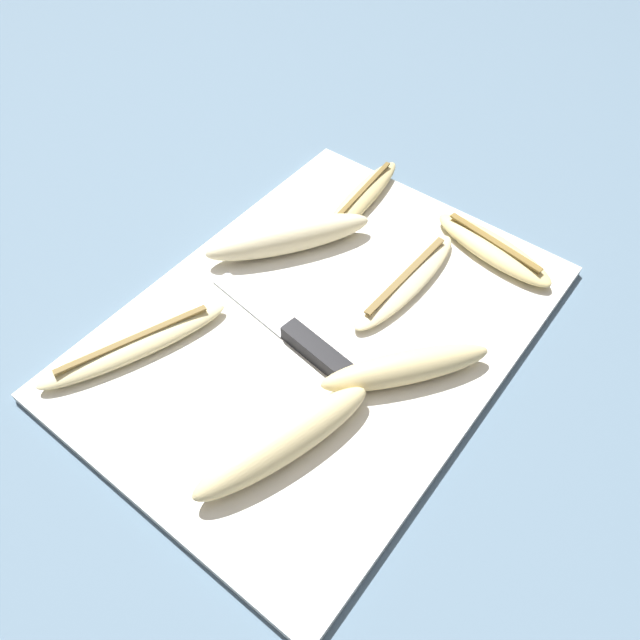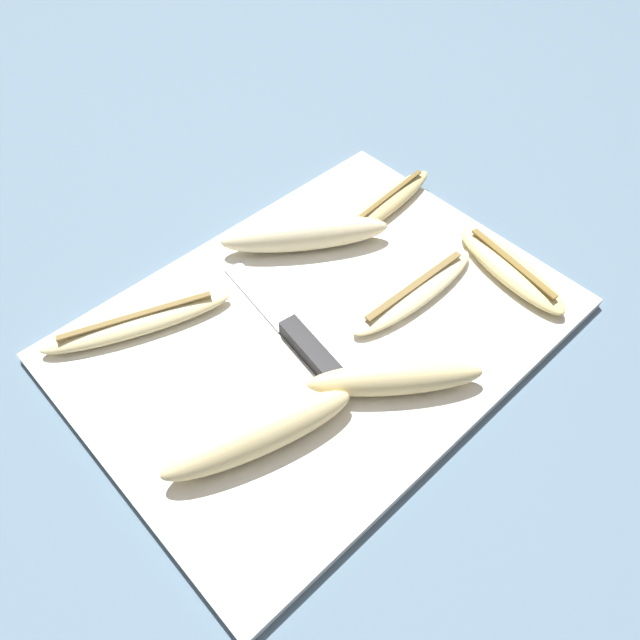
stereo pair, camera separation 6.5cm
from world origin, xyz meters
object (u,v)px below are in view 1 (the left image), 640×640
at_px(banana_bright_far, 289,237).
at_px(banana_soft_right, 135,345).
at_px(banana_cream_curved, 405,280).
at_px(banana_spotted_left, 361,198).
at_px(banana_golden_short, 493,249).
at_px(knife, 306,343).
at_px(banana_ripe_center, 284,441).
at_px(banana_mellow_near, 408,365).

height_order(banana_bright_far, banana_soft_right, banana_bright_far).
bearing_deg(banana_bright_far, banana_cream_curved, -76.19).
bearing_deg(banana_spotted_left, banana_cream_curved, -124.60).
bearing_deg(banana_bright_far, banana_golden_short, -54.74).
distance_m(knife, banana_soft_right, 0.17).
relative_size(knife, banana_bright_far, 1.12).
relative_size(knife, banana_cream_curved, 1.12).
relative_size(banana_golden_short, banana_spotted_left, 0.94).
bearing_deg(banana_bright_far, banana_spotted_left, -9.85).
xyz_separation_m(knife, banana_bright_far, (0.10, 0.11, 0.01)).
relative_size(banana_ripe_center, banana_soft_right, 0.94).
bearing_deg(knife, banana_bright_far, 53.65).
relative_size(banana_mellow_near, banana_golden_short, 0.96).
distance_m(banana_bright_far, banana_cream_curved, 0.14).
relative_size(banana_bright_far, banana_soft_right, 0.91).
height_order(banana_mellow_near, banana_soft_right, banana_mellow_near).
bearing_deg(banana_ripe_center, banana_cream_curved, 6.05).
distance_m(knife, banana_bright_far, 0.15).
xyz_separation_m(banana_bright_far, banana_mellow_near, (-0.07, -0.21, -0.00)).
bearing_deg(banana_ripe_center, banana_spotted_left, 24.19).
distance_m(banana_bright_far, banana_soft_right, 0.21).
xyz_separation_m(banana_spotted_left, banana_soft_right, (-0.33, 0.05, -0.00)).
distance_m(knife, banana_mellow_near, 0.11).
distance_m(banana_ripe_center, banana_soft_right, 0.19).
relative_size(knife, banana_soft_right, 1.02).
height_order(banana_golden_short, banana_cream_curved, banana_golden_short).
distance_m(knife, banana_spotted_left, 0.23).
xyz_separation_m(banana_golden_short, banana_spotted_left, (-0.02, 0.17, -0.00)).
relative_size(banana_mellow_near, banana_ripe_center, 0.83).
bearing_deg(knife, banana_mellow_near, -63.41).
bearing_deg(banana_ripe_center, knife, 29.07).
height_order(banana_spotted_left, banana_soft_right, same).
height_order(knife, banana_ripe_center, banana_ripe_center).
bearing_deg(knife, banana_spotted_left, 28.87).
relative_size(banana_golden_short, banana_soft_right, 0.81).
height_order(banana_bright_far, banana_cream_curved, banana_bright_far).
xyz_separation_m(banana_mellow_near, banana_soft_right, (-0.14, 0.24, -0.01)).
xyz_separation_m(banana_bright_far, banana_soft_right, (-0.21, 0.03, -0.01)).
xyz_separation_m(banana_cream_curved, banana_soft_right, (-0.25, 0.17, 0.00)).
bearing_deg(banana_spotted_left, banana_ripe_center, -155.81).
distance_m(banana_golden_short, banana_soft_right, 0.41).
xyz_separation_m(banana_bright_far, banana_ripe_center, (-0.21, -0.16, -0.00)).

